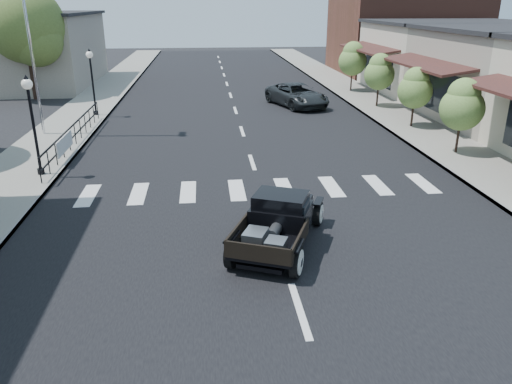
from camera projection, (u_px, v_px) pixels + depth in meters
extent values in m
plane|color=black|center=(278.00, 244.00, 12.86)|extent=(120.00, 120.00, 0.00)
cube|color=black|center=(238.00, 118.00, 26.80)|extent=(14.00, 80.00, 0.02)
cube|color=gray|center=(75.00, 120.00, 25.95)|extent=(3.00, 80.00, 0.15)
cube|color=gray|center=(391.00, 113.00, 27.59)|extent=(3.00, 80.00, 0.15)
cube|color=#AC9F90|center=(21.00, 51.00, 36.54)|extent=(10.00, 12.00, 5.00)
cube|color=beige|center=(450.00, 58.00, 33.95)|extent=(10.00, 9.00, 4.50)
cube|color=brown|center=(403.00, 31.00, 42.85)|extent=(11.00, 10.00, 7.00)
imported|color=black|center=(297.00, 95.00, 29.59)|extent=(3.64, 5.22, 1.32)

